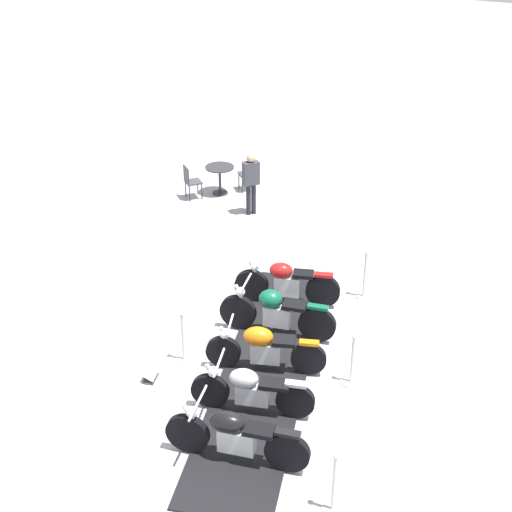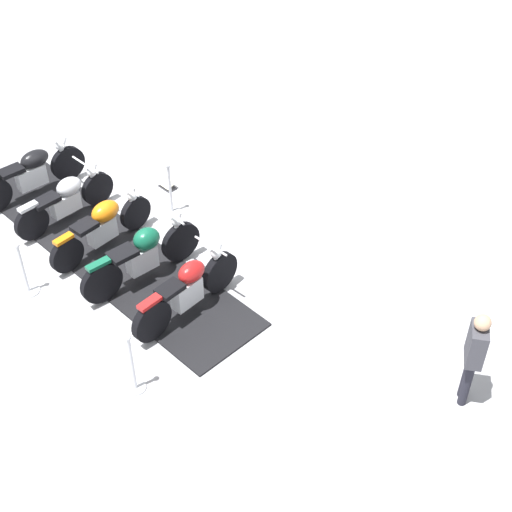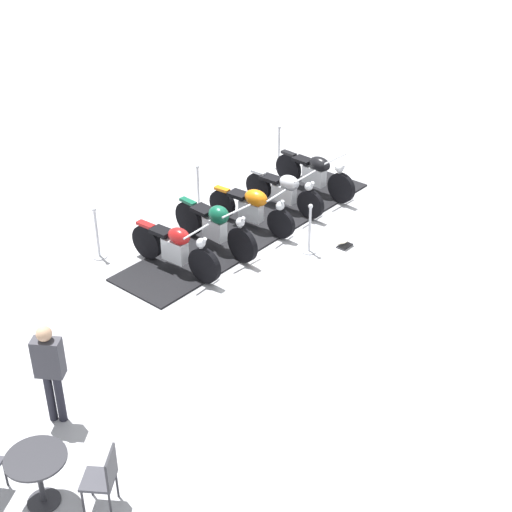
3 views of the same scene
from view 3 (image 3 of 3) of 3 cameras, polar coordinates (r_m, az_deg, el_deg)
name	(u,v)px [view 3 (image 3 of 3)]	position (r m, az deg, el deg)	size (l,w,h in m)	color
ground_plane	(251,228)	(15.90, -0.37, 2.10)	(80.00, 80.00, 0.00)	#B2B2B7
display_platform	(251,227)	(15.89, -0.37, 2.16)	(6.59, 1.47, 0.04)	black
motorcycle_maroon	(176,248)	(14.25, -6.02, 0.63)	(2.07, 0.88, 1.01)	black
motorcycle_forest	(216,225)	(14.91, -3.03, 2.32)	(2.22, 0.75, 1.04)	black
motorcycle_copper	(253,207)	(15.64, -0.25, 3.69)	(2.04, 0.91, 0.92)	black
motorcycle_chrome	(285,190)	(16.42, 2.20, 4.94)	(1.98, 0.85, 0.93)	black
motorcycle_black	(316,173)	(17.20, 4.48, 6.24)	(2.19, 0.80, 1.00)	black
stanchion_left_rear	(279,152)	(18.54, 1.72, 7.77)	(0.28, 0.28, 1.07)	silver
stanchion_right_mid	(309,235)	(14.91, 4.02, 1.57)	(0.29, 0.29, 1.05)	silver
stanchion_left_mid	(199,195)	(16.67, -4.33, 4.60)	(0.35, 0.35, 1.01)	silver
stanchion_left_front	(98,240)	(15.00, -11.76, 1.20)	(0.29, 0.29, 1.08)	silver
info_placard	(345,244)	(15.32, 6.65, 0.91)	(0.28, 0.37, 0.19)	#333338
cafe_table	(38,469)	(10.09, -16.03, -15.06)	(0.77, 0.77, 0.78)	#2D2D33
cafe_chair_near_table	(104,477)	(9.89, -11.34, -15.89)	(0.56, 0.56, 0.92)	#2D2D33
bystander_person	(50,366)	(10.95, -15.20, -7.95)	(0.43, 0.45, 1.63)	#23232D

